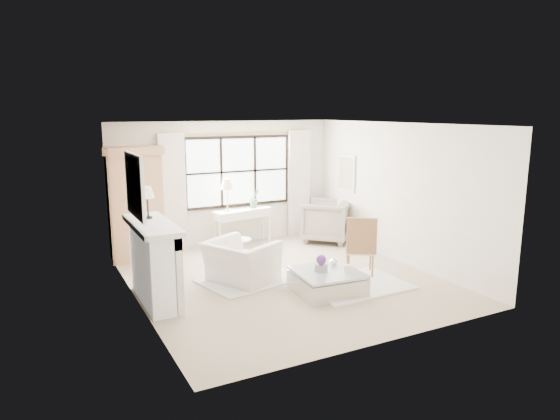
# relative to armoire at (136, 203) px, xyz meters

# --- Properties ---
(floor) EXTENTS (5.50, 5.50, 0.00)m
(floor) POSITION_rel_armoire_xyz_m (2.00, -2.40, -1.14)
(floor) COLOR #BEAA8D
(floor) RESTS_ON ground
(ceiling) EXTENTS (5.50, 5.50, 0.00)m
(ceiling) POSITION_rel_armoire_xyz_m (2.00, -2.40, 1.56)
(ceiling) COLOR white
(ceiling) RESTS_ON ground
(wall_back) EXTENTS (5.00, 0.00, 5.00)m
(wall_back) POSITION_rel_armoire_xyz_m (2.00, 0.35, 0.21)
(wall_back) COLOR white
(wall_back) RESTS_ON ground
(wall_front) EXTENTS (5.00, 0.00, 5.00)m
(wall_front) POSITION_rel_armoire_xyz_m (2.00, -5.15, 0.21)
(wall_front) COLOR beige
(wall_front) RESTS_ON ground
(wall_left) EXTENTS (0.00, 5.50, 5.50)m
(wall_left) POSITION_rel_armoire_xyz_m (-0.50, -2.40, 0.21)
(wall_left) COLOR beige
(wall_left) RESTS_ON ground
(wall_right) EXTENTS (0.00, 5.50, 5.50)m
(wall_right) POSITION_rel_armoire_xyz_m (4.50, -2.40, 0.21)
(wall_right) COLOR silver
(wall_right) RESTS_ON ground
(window_pane) EXTENTS (2.40, 0.02, 1.50)m
(window_pane) POSITION_rel_armoire_xyz_m (2.30, 0.33, 0.46)
(window_pane) COLOR white
(window_pane) RESTS_ON wall_back
(window_frame) EXTENTS (2.50, 0.04, 1.50)m
(window_frame) POSITION_rel_armoire_xyz_m (2.30, 0.32, 0.46)
(window_frame) COLOR black
(window_frame) RESTS_ON wall_back
(curtain_rod) EXTENTS (3.30, 0.04, 0.04)m
(curtain_rod) POSITION_rel_armoire_xyz_m (2.30, 0.27, 1.33)
(curtain_rod) COLOR #AF8D3D
(curtain_rod) RESTS_ON wall_back
(curtain_left) EXTENTS (0.55, 0.10, 2.47)m
(curtain_left) POSITION_rel_armoire_xyz_m (0.80, 0.25, 0.10)
(curtain_left) COLOR silver
(curtain_left) RESTS_ON ground
(curtain_right) EXTENTS (0.55, 0.10, 2.47)m
(curtain_right) POSITION_rel_armoire_xyz_m (3.80, 0.25, 0.10)
(curtain_right) COLOR silver
(curtain_right) RESTS_ON ground
(fireplace) EXTENTS (0.58, 1.66, 1.26)m
(fireplace) POSITION_rel_armoire_xyz_m (-0.27, -2.40, -0.49)
(fireplace) COLOR white
(fireplace) RESTS_ON ground
(mirror_frame) EXTENTS (0.05, 1.15, 0.95)m
(mirror_frame) POSITION_rel_armoire_xyz_m (-0.47, -2.40, 0.70)
(mirror_frame) COLOR white
(mirror_frame) RESTS_ON wall_left
(mirror_glass) EXTENTS (0.02, 1.00, 0.80)m
(mirror_glass) POSITION_rel_armoire_xyz_m (-0.44, -2.40, 0.70)
(mirror_glass) COLOR silver
(mirror_glass) RESTS_ON wall_left
(art_frame) EXTENTS (0.04, 0.62, 0.82)m
(art_frame) POSITION_rel_armoire_xyz_m (4.47, -0.70, 0.41)
(art_frame) COLOR silver
(art_frame) RESTS_ON wall_right
(art_canvas) EXTENTS (0.01, 0.52, 0.72)m
(art_canvas) POSITION_rel_armoire_xyz_m (4.45, -0.70, 0.41)
(art_canvas) COLOR #B4A88B
(art_canvas) RESTS_ON wall_right
(mantel_lamp) EXTENTS (0.22, 0.22, 0.51)m
(mantel_lamp) POSITION_rel_armoire_xyz_m (-0.23, -2.09, 0.51)
(mantel_lamp) COLOR black
(mantel_lamp) RESTS_ON fireplace
(armoire) EXTENTS (1.21, 0.86, 2.24)m
(armoire) POSITION_rel_armoire_xyz_m (0.00, 0.00, 0.00)
(armoire) COLOR tan
(armoire) RESTS_ON floor
(console_table) EXTENTS (1.36, 0.69, 0.80)m
(console_table) POSITION_rel_armoire_xyz_m (2.27, 0.07, -0.74)
(console_table) COLOR white
(console_table) RESTS_ON floor
(console_lamp) EXTENTS (0.28, 0.28, 0.69)m
(console_lamp) POSITION_rel_armoire_xyz_m (1.92, 0.06, 0.22)
(console_lamp) COLOR #A7793A
(console_lamp) RESTS_ON console_table
(orchid_plant) EXTENTS (0.25, 0.21, 0.43)m
(orchid_plant) POSITION_rel_armoire_xyz_m (2.57, 0.08, -0.13)
(orchid_plant) COLOR #55704A
(orchid_plant) RESTS_ON console_table
(side_table) EXTENTS (0.40, 0.40, 0.51)m
(side_table) POSITION_rel_armoire_xyz_m (1.68, -1.25, -0.81)
(side_table) COLOR white
(side_table) RESTS_ON floor
(rug_left) EXTENTS (1.85, 1.49, 0.03)m
(rug_left) POSITION_rel_armoire_xyz_m (1.46, -2.17, -1.13)
(rug_left) COLOR silver
(rug_left) RESTS_ON floor
(rug_right) EXTENTS (1.72, 1.29, 0.03)m
(rug_right) POSITION_rel_armoire_xyz_m (2.92, -3.25, -1.12)
(rug_right) COLOR white
(rug_right) RESTS_ON floor
(club_armchair) EXTENTS (1.37, 1.43, 0.72)m
(club_armchair) POSITION_rel_armoire_xyz_m (1.28, -2.18, -0.78)
(club_armchair) COLOR white
(club_armchair) RESTS_ON floor
(wingback_chair) EXTENTS (1.44, 1.44, 0.94)m
(wingback_chair) POSITION_rel_armoire_xyz_m (4.09, -0.51, -0.67)
(wingback_chair) COLOR gray
(wingback_chair) RESTS_ON floor
(french_chair) EXTENTS (0.66, 0.66, 1.08)m
(french_chair) POSITION_rel_armoire_xyz_m (3.33, -2.82, -0.83)
(french_chair) COLOR #A47045
(french_chair) RESTS_ON floor
(coffee_table) EXTENTS (1.08, 1.08, 0.38)m
(coffee_table) POSITION_rel_armoire_xyz_m (2.31, -3.33, -0.96)
(coffee_table) COLOR silver
(coffee_table) RESTS_ON floor
(planter_box) EXTENTS (0.18, 0.18, 0.11)m
(planter_box) POSITION_rel_armoire_xyz_m (2.21, -3.30, -0.70)
(planter_box) COLOR gray
(planter_box) RESTS_ON coffee_table
(planter_flowers) EXTENTS (0.16, 0.16, 0.16)m
(planter_flowers) POSITION_rel_armoire_xyz_m (2.21, -3.30, -0.57)
(planter_flowers) COLOR #532A6B
(planter_flowers) RESTS_ON planter_box
(pillar_candle) EXTENTS (0.10, 0.10, 0.12)m
(pillar_candle) POSITION_rel_armoire_xyz_m (2.56, -3.52, -0.70)
(pillar_candle) COLOR white
(pillar_candle) RESTS_ON coffee_table
(coffee_vase) EXTENTS (0.15, 0.15, 0.15)m
(coffee_vase) POSITION_rel_armoire_xyz_m (2.57, -3.11, -0.69)
(coffee_vase) COLOR silver
(coffee_vase) RESTS_ON coffee_table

